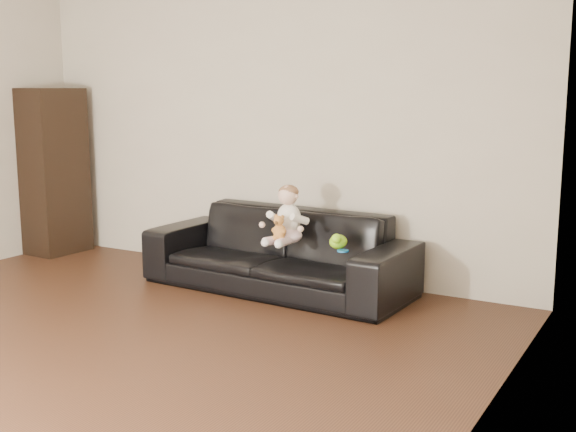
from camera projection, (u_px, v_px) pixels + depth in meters
The scene contains 11 objects.
floor at pixel (30, 370), 4.29m from camera, with size 5.50×5.50×0.00m, color #3E2416.
wall_back at pixel (268, 129), 6.42m from camera, with size 5.00×5.00×0.00m, color #BDB39F.
wall_right at pixel (449, 178), 2.85m from camera, with size 5.50×5.50×0.00m, color #BDB39F.
sofa at pixel (278, 251), 5.97m from camera, with size 2.24×0.87×0.65m, color black.
cabinet at pixel (55, 171), 7.26m from camera, with size 0.41×0.57×1.66m, color black.
shelf_item at pixel (54, 134), 7.19m from camera, with size 0.18×0.25×0.28m, color silver.
baby at pixel (287, 218), 5.73m from camera, with size 0.32×0.40×0.47m.
teddy_bear at pixel (279, 228), 5.62m from camera, with size 0.11×0.11×0.19m.
toy_green at pixel (338, 242), 5.56m from camera, with size 0.13×0.16×0.11m, color #97EC1B.
toy_rattle at pixel (336, 244), 5.57m from camera, with size 0.07×0.07×0.07m, color red.
toy_blue_disc at pixel (343, 251), 5.47m from camera, with size 0.09×0.09×0.01m, color blue.
Camera 1 is at (3.34, -2.78, 1.65)m, focal length 45.00 mm.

